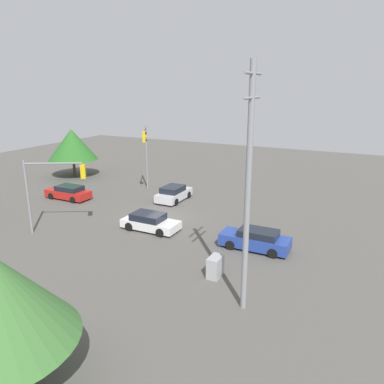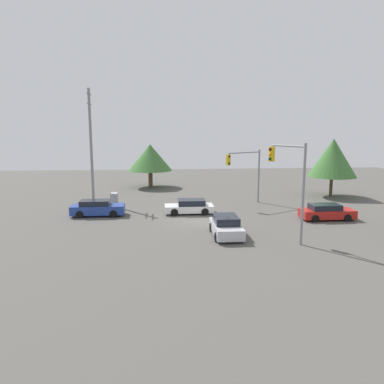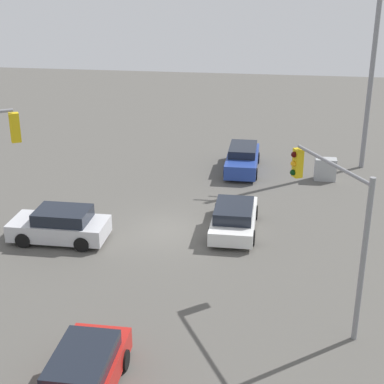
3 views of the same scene
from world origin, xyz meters
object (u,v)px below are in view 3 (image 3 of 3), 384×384
at_px(sedan_red, 81,378).
at_px(sedan_blue, 242,159).
at_px(electrical_cabinet, 325,169).
at_px(sedan_white, 234,218).
at_px(sedan_silver, 60,225).
at_px(traffic_signal_main, 332,209).

relative_size(sedan_red, sedan_blue, 0.97).
bearing_deg(electrical_cabinet, sedan_red, -112.48).
relative_size(sedan_white, sedan_blue, 0.95).
distance_m(sedan_white, sedan_blue, 8.31).
height_order(sedan_blue, sedan_silver, sedan_silver).
relative_size(sedan_red, sedan_silver, 1.08).
height_order(sedan_blue, traffic_signal_main, traffic_signal_main).
bearing_deg(traffic_signal_main, sedan_red, 99.05).
xyz_separation_m(sedan_red, electrical_cabinet, (7.81, 18.88, -0.03)).
xyz_separation_m(sedan_blue, electrical_cabinet, (4.67, -0.96, -0.08)).
bearing_deg(sedan_red, sedan_white, -106.07).
xyz_separation_m(sedan_blue, traffic_signal_main, (3.80, -14.36, 3.18)).
xyz_separation_m(sedan_red, sedan_silver, (-4.09, 9.47, 0.04)).
bearing_deg(sedan_silver, sedan_blue, -34.90).
distance_m(sedan_red, electrical_cabinet, 20.44).
bearing_deg(sedan_silver, sedan_red, -156.64).
height_order(sedan_silver, electrical_cabinet, sedan_silver).
relative_size(sedan_silver, electrical_cabinet, 3.40).
relative_size(traffic_signal_main, electrical_cabinet, 4.52).
bearing_deg(sedan_silver, electrical_cabinet, -51.66).
distance_m(sedan_red, sedan_silver, 10.31).
bearing_deg(traffic_signal_main, sedan_blue, -14.41).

